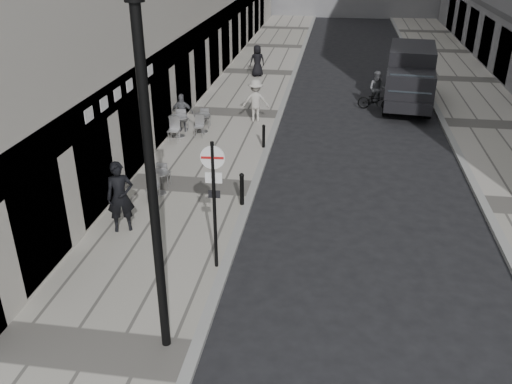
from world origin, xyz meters
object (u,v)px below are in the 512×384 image
walking_man (120,197)px  cyclist (376,95)px  sign_post (214,189)px  panel_van (410,74)px  lamppost (150,168)px

walking_man → cyclist: bearing=35.5°
sign_post → panel_van: (5.96, 14.87, -0.73)m
walking_man → panel_van: bearing=32.8°
panel_van → cyclist: 2.03m
sign_post → panel_van: sign_post is taller
sign_post → lamppost: 3.33m
lamppost → cyclist: 17.58m
panel_van → cyclist: (-1.52, -1.10, -0.76)m
sign_post → cyclist: size_ratio=1.81×
walking_man → sign_post: bearing=-49.4°
panel_van → sign_post: bearing=-105.7°
lamppost → cyclist: (4.83, 16.59, -3.21)m
panel_van → cyclist: panel_van is taller
panel_van → lamppost: bearing=-103.6°
lamppost → walking_man: bearing=120.6°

